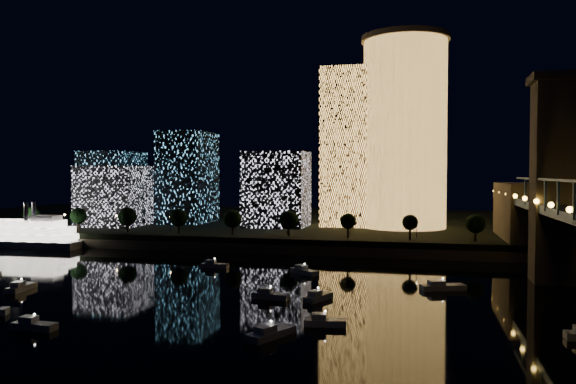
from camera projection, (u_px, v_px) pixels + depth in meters
The scene contains 10 objects.
ground at pixel (232, 319), 101.43m from camera, with size 520.00×520.00×0.00m, color black.
far_bank at pixel (346, 225), 256.96m from camera, with size 420.00×160.00×5.00m, color black.
seawall at pixel (315, 250), 181.13m from camera, with size 420.00×6.00×3.00m, color #6B5E4C.
tower_cylindrical at pixel (405, 132), 218.74m from camera, with size 34.00×34.00×74.26m.
tower_rectangular at pixel (347, 148), 226.58m from camera, with size 19.81×19.81×63.03m, color #FFB451.
midrise_blocks at pixel (172, 186), 237.21m from camera, with size 101.35×44.11×38.85m.
riverboat at pixel (8, 235), 200.40m from camera, with size 55.37×13.70×16.55m.
motorboats at pixel (237, 296), 116.78m from camera, with size 137.25×67.50×2.78m.
esplanade_trees at pixel (220, 219), 194.60m from camera, with size 165.96×6.60×8.80m.
street_lamps at pixel (227, 221), 200.35m from camera, with size 132.70×0.70×5.65m.
Camera 1 is at (33.05, -95.52, 26.54)m, focal length 35.00 mm.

